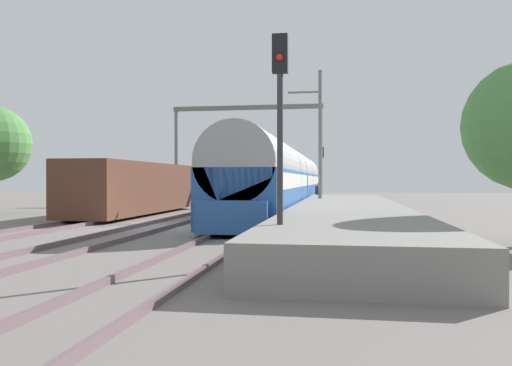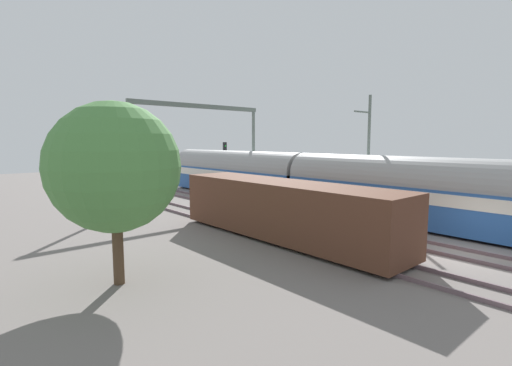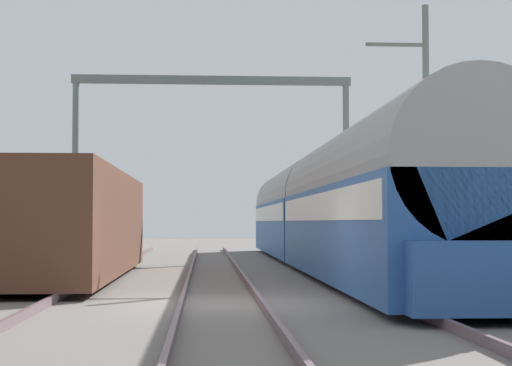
{
  "view_description": "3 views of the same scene",
  "coord_description": "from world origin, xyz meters",
  "views": [
    {
      "loc": [
        7.36,
        -20.34,
        1.94
      ],
      "look_at": [
        3.85,
        1.3,
        1.8
      ],
      "focal_mm": 36.59,
      "sensor_mm": 36.0,
      "label": 1
    },
    {
      "loc": [
        -16.78,
        -5.75,
        4.84
      ],
      "look_at": [
        -0.48,
        12.92,
        2.05
      ],
      "focal_mm": 26.12,
      "sensor_mm": 36.0,
      "label": 2
    },
    {
      "loc": [
        -0.3,
        -15.81,
        1.54
      ],
      "look_at": [
        1.93,
        20.9,
        3.23
      ],
      "focal_mm": 59.1,
      "sensor_mm": 36.0,
      "label": 3
    }
  ],
  "objects": [
    {
      "name": "track_west",
      "position": [
        0.0,
        0.0,
        0.08
      ],
      "size": [
        1.52,
        60.0,
        0.16
      ],
      "color": "#6A545B",
      "rests_on": "ground"
    },
    {
      "name": "track_east",
      "position": [
        3.85,
        0.0,
        0.08
      ],
      "size": [
        1.51,
        60.0,
        0.16
      ],
      "color": "#6A545B",
      "rests_on": "ground"
    },
    {
      "name": "catenary_pole_east_mid",
      "position": [
        6.21,
        8.69,
        4.15
      ],
      "size": [
        1.9,
        0.2,
        8.0
      ],
      "color": "slate",
      "rests_on": "ground"
    },
    {
      "name": "person_crossing",
      "position": [
        5.82,
        17.06,
        1.03
      ],
      "size": [
        0.47,
        0.42,
        1.73
      ],
      "rotation": [
        0.0,
        0.0,
        2.55
      ],
      "color": "black",
      "rests_on": "ground"
    },
    {
      "name": "track_far_west",
      "position": [
        -3.85,
        0.0,
        0.08
      ],
      "size": [
        1.51,
        60.0,
        0.16
      ],
      "color": "#6A545B",
      "rests_on": "ground"
    },
    {
      "name": "passenger_train",
      "position": [
        3.85,
        12.69,
        1.97
      ],
      "size": [
        2.93,
        32.85,
        3.82
      ],
      "color": "#28569E",
      "rests_on": "ground"
    },
    {
      "name": "freight_car",
      "position": [
        -3.85,
        7.01,
        1.47
      ],
      "size": [
        2.8,
        13.0,
        2.7
      ],
      "color": "#563323",
      "rests_on": "ground"
    },
    {
      "name": "ground",
      "position": [
        0.0,
        0.0,
        0.0
      ],
      "size": [
        120.0,
        120.0,
        0.0
      ],
      "primitive_type": "plane",
      "color": "slate"
    },
    {
      "name": "catenary_gantry",
      "position": [
        0.0,
        20.53,
        5.6
      ],
      "size": [
        12.11,
        0.28,
        7.86
      ],
      "color": "slate",
      "rests_on": "ground"
    },
    {
      "name": "railway_signal_far",
      "position": [
        5.77,
        24.89,
        3.05
      ],
      "size": [
        0.36,
        0.3,
        4.74
      ],
      "color": "#2D2D33",
      "rests_on": "ground"
    }
  ]
}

